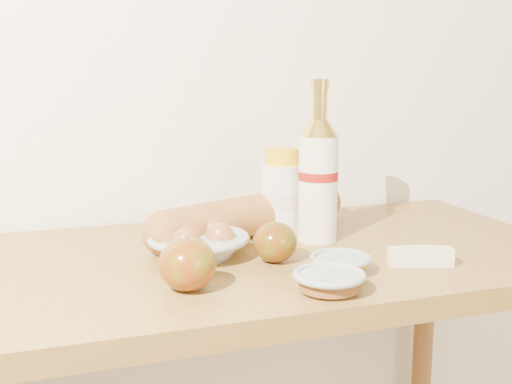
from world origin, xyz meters
TOP-DOWN VIEW (x-y plane):
  - back_wall at (0.00, 1.51)m, footprint 3.50×0.02m
  - table at (0.00, 1.18)m, footprint 1.20×0.60m
  - bourbon_bottle at (0.15, 1.22)m, footprint 0.08×0.08m
  - cream_bottle at (0.11, 1.30)m, footprint 0.12×0.12m
  - egg_bowl at (-0.10, 1.19)m, footprint 0.22×0.22m
  - baguette at (0.04, 1.30)m, footprint 0.49×0.26m
  - apple_redgreen_front at (-0.15, 1.03)m, footprint 0.10×0.10m
  - apple_redgreen_right at (0.02, 1.12)m, footprint 0.09×0.09m
  - sugar_bowl at (0.05, 0.95)m, footprint 0.13×0.13m
  - syrup_bowl at (0.11, 1.03)m, footprint 0.13×0.13m
  - butter_stick at (0.25, 1.02)m, footprint 0.11×0.06m

SIDE VIEW (x-z plane):
  - table at x=0.00m, z-range 0.33..1.23m
  - butter_stick at x=0.25m, z-range 0.90..0.93m
  - syrup_bowl at x=0.11m, z-range 0.90..0.93m
  - sugar_bowl at x=0.05m, z-range 0.90..0.93m
  - egg_bowl at x=-0.10m, z-range 0.89..0.96m
  - apple_redgreen_right at x=0.02m, z-range 0.90..0.97m
  - apple_redgreen_front at x=-0.15m, z-range 0.90..0.98m
  - baguette at x=0.04m, z-range 0.90..0.98m
  - cream_bottle at x=0.11m, z-range 0.89..1.07m
  - bourbon_bottle at x=0.15m, z-range 0.87..1.18m
  - back_wall at x=0.00m, z-range 0.00..2.60m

